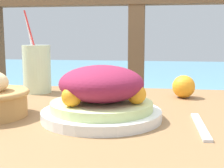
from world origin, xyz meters
name	(u,v)px	position (x,y,z in m)	size (l,w,h in m)	color
patio_table	(114,159)	(0.00, 0.00, 0.64)	(1.14, 0.72, 0.75)	olive
railing_fence	(136,68)	(0.00, 0.73, 0.78)	(2.80, 0.08, 1.15)	brown
sea_backdrop	(150,91)	(0.00, 3.23, 0.23)	(12.00, 4.00, 0.46)	#568EA8
salad_plate	(101,96)	(-0.02, -0.05, 0.80)	(0.25, 0.25, 0.11)	silver
drink_glass	(37,69)	(-0.27, 0.23, 0.82)	(0.09, 0.09, 0.25)	beige
fork	(200,126)	(0.18, -0.08, 0.75)	(0.02, 0.18, 0.00)	silver
orange_near_basket	(184,87)	(0.17, 0.21, 0.78)	(0.06, 0.06, 0.06)	orange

